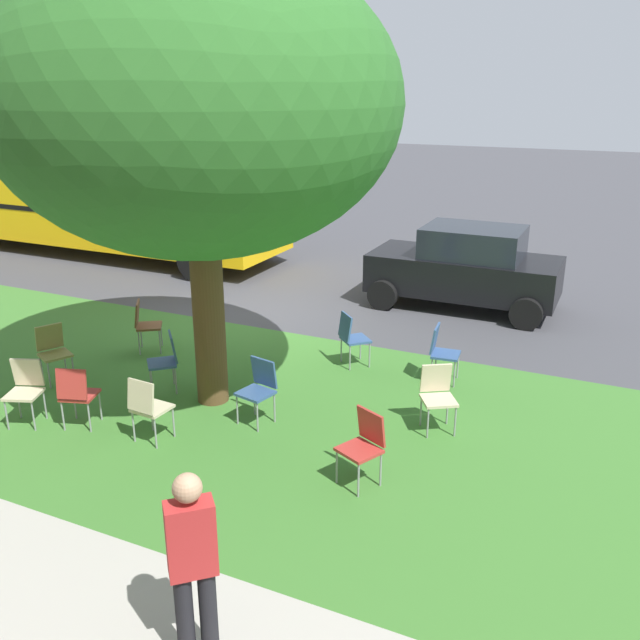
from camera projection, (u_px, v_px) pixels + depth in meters
The scene contains 17 objects.
ground at pixel (240, 320), 13.03m from camera, with size 80.00×80.00×0.00m, color #424247.
grass_verge at pixel (130, 383), 10.29m from camera, with size 48.00×6.00×0.01m, color #3D752D.
street_tree at pixel (197, 105), 8.43m from camera, with size 5.16×5.16×5.97m.
chair_0 at pixel (53, 349), 10.24m from camera, with size 0.56×0.55×0.88m.
chair_1 at pixel (364, 442), 7.58m from camera, with size 0.55×0.56×0.88m.
chair_2 at pixel (148, 405), 8.45m from camera, with size 0.44×0.45×0.88m.
chair_3 at pixel (145, 322), 11.39m from camera, with size 0.58×0.58×0.88m.
chair_5 at pixel (77, 392), 8.80m from camera, with size 0.52×0.53×0.88m.
chair_6 at pixel (351, 335), 10.79m from camera, with size 0.59×0.59×0.88m.
chair_7 at pixel (437, 393), 8.79m from camera, with size 0.57×0.58×0.88m.
chair_8 at pixel (25, 387), 8.96m from camera, with size 0.54×0.54×0.88m.
chair_9 at pixel (166, 358), 9.91m from camera, with size 0.59×0.59×0.88m.
chair_10 at pixel (259, 386), 8.98m from camera, with size 0.50×0.50×0.88m.
chair_11 at pixel (441, 349), 10.22m from camera, with size 0.46×0.46×0.88m.
parked_car at pixel (466, 267), 13.57m from camera, with size 3.70×1.92×1.65m.
school_bus at pixel (94, 186), 17.73m from camera, with size 10.40×2.80×2.88m.
pedestrian_0 at pixel (193, 564), 5.05m from camera, with size 0.40×0.39×1.69m.
Camera 1 is at (-6.58, 10.50, 4.31)m, focal length 38.10 mm.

